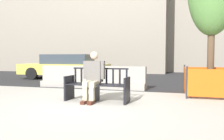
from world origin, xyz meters
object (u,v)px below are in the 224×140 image
street_bench (97,86)px  car_taxi_near (66,66)px  jersey_barrier_centre (119,80)px  jersey_barrier_left (67,78)px  construction_fence (210,81)px  seated_person (93,75)px

street_bench → car_taxi_near: (-3.75, 5.44, 0.28)m
jersey_barrier_centre → jersey_barrier_left: same height
jersey_barrier_left → construction_fence: 5.22m
seated_person → car_taxi_near: bearing=123.6°
street_bench → seated_person: size_ratio=1.30×
car_taxi_near → jersey_barrier_left: bearing=-61.7°
seated_person → street_bench: bearing=29.9°
seated_person → jersey_barrier_left: seated_person is taller
street_bench → jersey_barrier_centre: (0.01, 2.40, -0.06)m
jersey_barrier_centre → street_bench: bearing=-90.3°
street_bench → construction_fence: (3.03, 1.70, 0.06)m
construction_fence → car_taxi_near: size_ratio=0.30×
seated_person → jersey_barrier_centre: size_ratio=0.65×
car_taxi_near → construction_fence: bearing=-28.9°
car_taxi_near → street_bench: bearing=-55.4°
street_bench → jersey_barrier_left: (-2.14, 2.45, -0.06)m
jersey_barrier_centre → seated_person: bearing=-92.5°
jersey_barrier_centre → jersey_barrier_left: (-2.15, 0.05, 0.00)m
jersey_barrier_centre → jersey_barrier_left: size_ratio=1.00×
car_taxi_near → seated_person: bearing=-56.4°
street_bench → jersey_barrier_centre: size_ratio=0.85×
jersey_barrier_centre → construction_fence: (3.01, -0.69, 0.12)m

